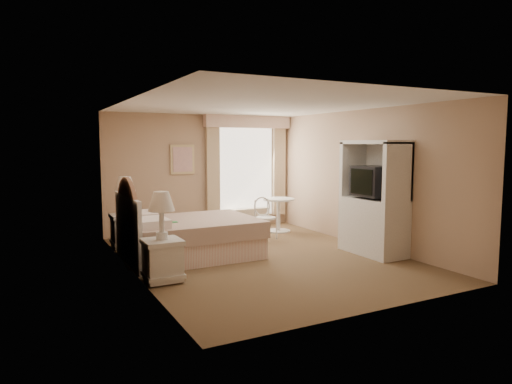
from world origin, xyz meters
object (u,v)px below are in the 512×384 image
round_table (279,209)px  bed (185,236)px  nightstand_near (162,248)px  nightstand_far (126,221)px  armoire (374,207)px  cafe_chair (264,214)px

round_table → bed: bearing=-154.4°
nightstand_near → nightstand_far: size_ratio=0.96×
bed → armoire: (2.93, -1.26, 0.45)m
nightstand_near → round_table: 3.99m
nightstand_far → armoire: bearing=-33.7°
bed → nightstand_far: (-0.72, 1.18, 0.13)m
nightstand_far → nightstand_near: bearing=-90.0°
round_table → nightstand_near: bearing=-143.6°
bed → armoire: size_ratio=1.10×
bed → nightstand_near: bearing=-121.5°
cafe_chair → armoire: size_ratio=0.43×
nightstand_near → cafe_chair: (2.61, 1.90, 0.02)m
bed → nightstand_far: 1.38m
cafe_chair → bed: bearing=-164.7°
bed → nightstand_near: size_ratio=1.75×
armoire → nightstand_near: bearing=178.6°
nightstand_far → armoire: (3.65, -2.44, 0.32)m
round_table → cafe_chair: size_ratio=0.87×
nightstand_far → cafe_chair: nightstand_far is taller
bed → cafe_chair: bearing=21.1°
bed → cafe_chair: (1.89, 0.73, 0.13)m
cafe_chair → nightstand_far: bearing=164.6°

